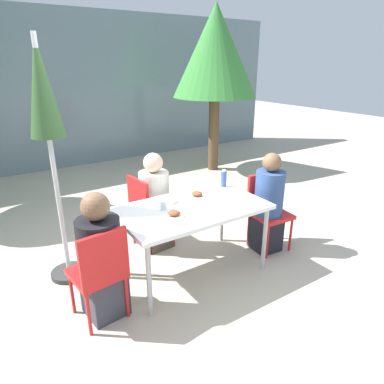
{
  "coord_description": "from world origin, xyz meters",
  "views": [
    {
      "loc": [
        -1.65,
        -2.56,
        2.06
      ],
      "look_at": [
        0.0,
        0.0,
        0.89
      ],
      "focal_mm": 32.0,
      "sensor_mm": 36.0,
      "label": 1
    }
  ],
  "objects_px": {
    "chair_right": "(267,206)",
    "salad_bowl": "(169,200)",
    "tree_behind_right": "(215,52)",
    "drinking_cup": "(163,205)",
    "person_left": "(101,260)",
    "chair_far": "(147,207)",
    "closed_umbrella": "(45,108)",
    "bottle": "(224,179)",
    "person_right": "(268,206)",
    "person_far": "(155,204)",
    "chair_left": "(100,269)"
  },
  "relations": [
    {
      "from": "chair_right",
      "to": "salad_bowl",
      "type": "distance_m",
      "value": 1.21
    },
    {
      "from": "tree_behind_right",
      "to": "drinking_cup",
      "type": "bearing_deg",
      "value": -133.5
    },
    {
      "from": "person_left",
      "to": "chair_far",
      "type": "distance_m",
      "value": 1.16
    },
    {
      "from": "closed_umbrella",
      "to": "salad_bowl",
      "type": "distance_m",
      "value": 1.39
    },
    {
      "from": "person_left",
      "to": "bottle",
      "type": "relative_size",
      "value": 5.71
    },
    {
      "from": "bottle",
      "to": "person_right",
      "type": "bearing_deg",
      "value": -43.93
    },
    {
      "from": "person_right",
      "to": "chair_right",
      "type": "bearing_deg",
      "value": -121.92
    },
    {
      "from": "person_right",
      "to": "person_far",
      "type": "height_order",
      "value": "person_right"
    },
    {
      "from": "person_right",
      "to": "salad_bowl",
      "type": "height_order",
      "value": "person_right"
    },
    {
      "from": "person_left",
      "to": "person_far",
      "type": "relative_size",
      "value": 0.99
    },
    {
      "from": "person_left",
      "to": "tree_behind_right",
      "type": "relative_size",
      "value": 0.37
    },
    {
      "from": "person_right",
      "to": "chair_left",
      "type": "bearing_deg",
      "value": 8.11
    },
    {
      "from": "chair_right",
      "to": "chair_far",
      "type": "relative_size",
      "value": 1.0
    },
    {
      "from": "bottle",
      "to": "drinking_cup",
      "type": "xyz_separation_m",
      "value": [
        -0.87,
        -0.19,
        -0.05
      ]
    },
    {
      "from": "chair_far",
      "to": "person_far",
      "type": "xyz_separation_m",
      "value": [
        0.09,
        -0.04,
        0.03
      ]
    },
    {
      "from": "chair_left",
      "to": "salad_bowl",
      "type": "xyz_separation_m",
      "value": [
        0.87,
        0.42,
        0.26
      ]
    },
    {
      "from": "chair_far",
      "to": "closed_umbrella",
      "type": "bearing_deg",
      "value": -90.9
    },
    {
      "from": "chair_left",
      "to": "chair_far",
      "type": "relative_size",
      "value": 1.0
    },
    {
      "from": "person_left",
      "to": "closed_umbrella",
      "type": "xyz_separation_m",
      "value": [
        -0.13,
        0.74,
        1.16
      ]
    },
    {
      "from": "person_left",
      "to": "person_right",
      "type": "distance_m",
      "value": 1.94
    },
    {
      "from": "drinking_cup",
      "to": "chair_right",
      "type": "bearing_deg",
      "value": -3.96
    },
    {
      "from": "salad_bowl",
      "to": "tree_behind_right",
      "type": "distance_m",
      "value": 3.87
    },
    {
      "from": "person_left",
      "to": "salad_bowl",
      "type": "height_order",
      "value": "person_left"
    },
    {
      "from": "bottle",
      "to": "tree_behind_right",
      "type": "distance_m",
      "value": 3.37
    },
    {
      "from": "closed_umbrella",
      "to": "bottle",
      "type": "height_order",
      "value": "closed_umbrella"
    },
    {
      "from": "chair_right",
      "to": "tree_behind_right",
      "type": "xyz_separation_m",
      "value": [
        1.3,
        2.82,
        1.7
      ]
    },
    {
      "from": "person_far",
      "to": "closed_umbrella",
      "type": "xyz_separation_m",
      "value": [
        -1.02,
        -0.04,
        1.15
      ]
    },
    {
      "from": "person_left",
      "to": "person_right",
      "type": "xyz_separation_m",
      "value": [
        1.93,
        0.04,
        0.02
      ]
    },
    {
      "from": "chair_right",
      "to": "person_far",
      "type": "xyz_separation_m",
      "value": [
        -1.09,
        0.67,
        0.03
      ]
    },
    {
      "from": "bottle",
      "to": "salad_bowl",
      "type": "distance_m",
      "value": 0.74
    },
    {
      "from": "person_far",
      "to": "chair_far",
      "type": "bearing_deg",
      "value": -121.92
    },
    {
      "from": "chair_left",
      "to": "salad_bowl",
      "type": "bearing_deg",
      "value": 18.64
    },
    {
      "from": "chair_left",
      "to": "tree_behind_right",
      "type": "bearing_deg",
      "value": 35.3
    },
    {
      "from": "chair_left",
      "to": "bottle",
      "type": "height_order",
      "value": "bottle"
    },
    {
      "from": "person_left",
      "to": "drinking_cup",
      "type": "relative_size",
      "value": 13.04
    },
    {
      "from": "person_right",
      "to": "tree_behind_right",
      "type": "height_order",
      "value": "tree_behind_right"
    },
    {
      "from": "person_far",
      "to": "tree_behind_right",
      "type": "bearing_deg",
      "value": 125.83
    },
    {
      "from": "salad_bowl",
      "to": "tree_behind_right",
      "type": "relative_size",
      "value": 0.05
    },
    {
      "from": "chair_far",
      "to": "bottle",
      "type": "height_order",
      "value": "bottle"
    },
    {
      "from": "person_right",
      "to": "person_far",
      "type": "xyz_separation_m",
      "value": [
        -1.04,
        0.74,
        -0.01
      ]
    },
    {
      "from": "drinking_cup",
      "to": "tree_behind_right",
      "type": "height_order",
      "value": "tree_behind_right"
    },
    {
      "from": "person_left",
      "to": "bottle",
      "type": "xyz_separation_m",
      "value": [
        1.57,
        0.4,
        0.3
      ]
    },
    {
      "from": "chair_left",
      "to": "salad_bowl",
      "type": "relative_size",
      "value": 5.64
    },
    {
      "from": "salad_bowl",
      "to": "closed_umbrella",
      "type": "bearing_deg",
      "value": 156.72
    },
    {
      "from": "chair_far",
      "to": "salad_bowl",
      "type": "bearing_deg",
      "value": -3.72
    },
    {
      "from": "tree_behind_right",
      "to": "closed_umbrella",
      "type": "bearing_deg",
      "value": -147.33
    },
    {
      "from": "person_left",
      "to": "tree_behind_right",
      "type": "bearing_deg",
      "value": 34.83
    },
    {
      "from": "chair_right",
      "to": "person_right",
      "type": "xyz_separation_m",
      "value": [
        -0.06,
        -0.08,
        0.04
      ]
    },
    {
      "from": "chair_right",
      "to": "bottle",
      "type": "distance_m",
      "value": 0.6
    },
    {
      "from": "person_right",
      "to": "closed_umbrella",
      "type": "bearing_deg",
      "value": -14.37
    }
  ]
}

